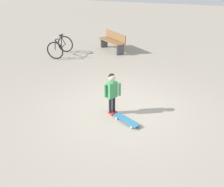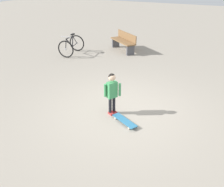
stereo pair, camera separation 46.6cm
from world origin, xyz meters
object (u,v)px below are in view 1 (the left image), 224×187
(bicycle_near, at_px, (60,47))
(street_bench, at_px, (113,41))
(skateboard, at_px, (126,120))
(child_person, at_px, (112,90))

(bicycle_near, height_order, street_bench, bicycle_near)
(bicycle_near, bearing_deg, street_bench, -139.63)
(bicycle_near, xyz_separation_m, street_bench, (-1.77, -1.50, 0.04))
(street_bench, bearing_deg, skateboard, 115.12)
(skateboard, bearing_deg, street_bench, -64.88)
(skateboard, distance_m, bicycle_near, 5.75)
(skateboard, height_order, bicycle_near, bicycle_near)
(child_person, distance_m, bicycle_near, 5.24)
(child_person, distance_m, street_bench, 5.49)
(street_bench, bearing_deg, bicycle_near, 40.37)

